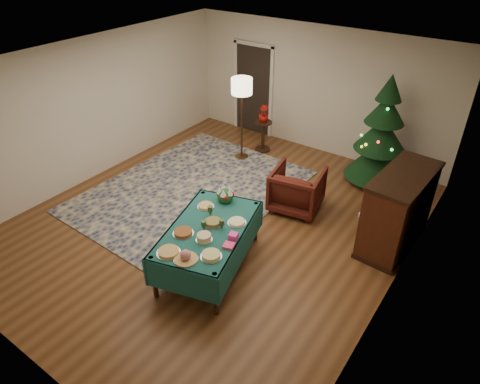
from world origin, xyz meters
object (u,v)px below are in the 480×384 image
Objects in this scene: christmas_tree at (381,136)px; buffet_table at (208,236)px; gift_box at (233,236)px; potted_plant at (264,117)px; piano at (397,211)px; armchair at (297,187)px; floor_lamp at (242,91)px; side_table at (263,136)px.

buffet_table is at bearing -105.75° from christmas_tree.
potted_plant reaches higher than gift_box.
piano reaches higher than buffet_table.
potted_plant reaches higher than buffet_table.
armchair is 2.44m from floor_lamp.
armchair is at bearing -114.06° from christmas_tree.
gift_box reaches higher than side_table.
buffet_table is at bearing -179.79° from gift_box.
piano is at bearing -24.62° from side_table.
armchair is at bearing -42.64° from potted_plant.
buffet_table is 1.16× the size of floor_lamp.
buffet_table is 5.42× the size of potted_plant.
buffet_table is at bearing -68.77° from side_table.
piano reaches higher than potted_plant.
buffet_table is 4.00m from side_table.
christmas_tree reaches higher than buffet_table.
side_table is at bearing 72.31° from floor_lamp.
floor_lamp is at bearing -107.69° from side_table.
piano is (0.95, -1.76, -0.34)m from christmas_tree.
side_table is (-1.89, 3.72, -0.43)m from gift_box.
potted_plant is (-1.45, 3.72, 0.22)m from buffet_table.
christmas_tree reaches higher than piano.
christmas_tree is (0.79, 1.77, 0.54)m from armchair.
gift_box is at bearing -56.61° from floor_lamp.
christmas_tree is (2.54, 0.16, 0.64)m from side_table.
christmas_tree reaches higher than armchair.
armchair is 0.40× the size of christmas_tree.
floor_lamp is 1.31m from side_table.
buffet_table is at bearing 71.59° from armchair.
gift_box is (0.45, 0.00, 0.19)m from buffet_table.
buffet_table is 17.96× the size of gift_box.
armchair is 2.28× the size of potted_plant.
piano is (3.49, -1.60, -0.17)m from potted_plant.
potted_plant is (0.18, 0.57, -0.71)m from floor_lamp.
side_table is 0.45× the size of piano.
floor_lamp reaches higher than potted_plant.
gift_box is 2.66m from piano.
gift_box is at bearing -63.03° from potted_plant.
floor_lamp is (-1.93, 1.04, 1.07)m from armchair.
piano reaches higher than gift_box.
floor_lamp is at bearing -38.50° from armchair.
armchair is at bearing 93.87° from gift_box.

